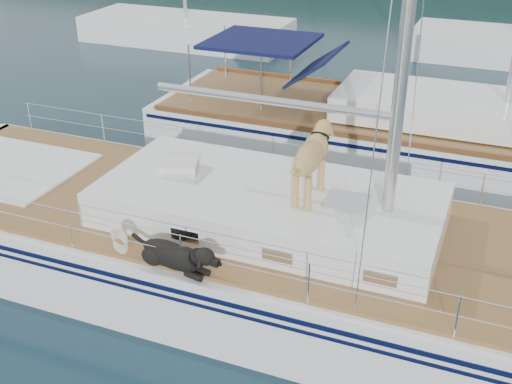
% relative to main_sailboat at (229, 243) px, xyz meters
% --- Properties ---
extents(ground, '(120.00, 120.00, 0.00)m').
position_rel_main_sailboat_xyz_m(ground, '(-0.10, 0.01, -0.68)').
color(ground, black).
rests_on(ground, ground).
extents(main_sailboat, '(12.00, 3.90, 14.01)m').
position_rel_main_sailboat_xyz_m(main_sailboat, '(0.00, 0.00, 0.00)').
color(main_sailboat, white).
rests_on(main_sailboat, ground).
extents(neighbor_sailboat, '(11.00, 3.50, 13.30)m').
position_rel_main_sailboat_xyz_m(neighbor_sailboat, '(1.56, 5.84, -0.06)').
color(neighbor_sailboat, white).
rests_on(neighbor_sailboat, ground).
extents(bg_boat_west, '(8.00, 3.00, 11.65)m').
position_rel_main_sailboat_xyz_m(bg_boat_west, '(-8.10, 14.01, -0.24)').
color(bg_boat_west, white).
rests_on(bg_boat_west, ground).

